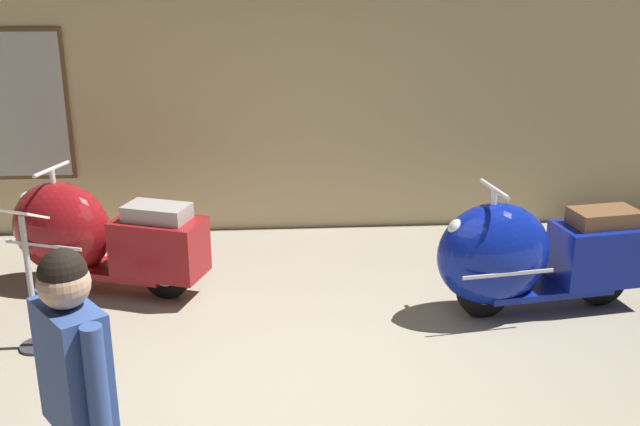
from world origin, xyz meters
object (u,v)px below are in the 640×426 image
object	(u,v)px
visitor_0	(78,398)
info_stanchion	(31,290)
scooter_0	(91,235)
scooter_1	(526,255)

from	to	relation	value
visitor_0	info_stanchion	world-z (taller)	visitor_0
scooter_0	visitor_0	size ratio (longest dim) A/B	1.12
visitor_0	info_stanchion	size ratio (longest dim) A/B	1.47
scooter_0	visitor_0	distance (m)	3.49
scooter_0	scooter_1	bearing A→B (deg)	-171.47
scooter_0	info_stanchion	xyz separation A→B (m)	(-0.21, -1.09, -0.03)
scooter_0	scooter_1	xyz separation A→B (m)	(3.70, -0.74, 0.01)
scooter_0	visitor_0	world-z (taller)	visitor_0
scooter_0	info_stanchion	distance (m)	1.11
visitor_0	scooter_1	bearing A→B (deg)	5.33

